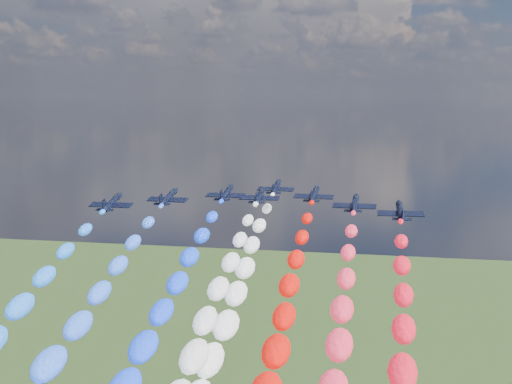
# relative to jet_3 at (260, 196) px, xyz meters

# --- Properties ---
(jet_0) EXTENTS (9.90, 13.46, 5.58)m
(jet_0) POSITION_rel_jet_3_xyz_m (-31.14, -16.85, 0.00)
(jet_0) COLOR black
(jet_1) EXTENTS (10.37, 13.80, 5.58)m
(jet_1) POSITION_rel_jet_3_xyz_m (-21.03, -6.74, 0.00)
(jet_1) COLOR black
(jet_2) EXTENTS (10.08, 13.59, 5.58)m
(jet_2) POSITION_rel_jet_3_xyz_m (-9.00, 2.59, 0.00)
(jet_2) COLOR black
(trail_2) EXTENTS (6.54, 122.82, 48.45)m
(trail_2) POSITION_rel_jet_3_xyz_m (-9.00, -60.93, -22.14)
(trail_2) COLOR #153EF8
(jet_3) EXTENTS (9.76, 13.36, 5.58)m
(jet_3) POSITION_rel_jet_3_xyz_m (0.00, 0.00, 0.00)
(jet_3) COLOR black
(jet_4) EXTENTS (9.80, 13.39, 5.58)m
(jet_4) POSITION_rel_jet_3_xyz_m (1.38, 16.16, 0.00)
(jet_4) COLOR black
(trail_4) EXTENTS (6.54, 122.82, 48.45)m
(trail_4) POSITION_rel_jet_3_xyz_m (1.38, -47.36, -22.14)
(trail_4) COLOR white
(jet_5) EXTENTS (10.35, 13.78, 5.58)m
(jet_5) POSITION_rel_jet_3_xyz_m (12.73, 4.78, 0.00)
(jet_5) COLOR black
(jet_6) EXTENTS (10.16, 13.65, 5.58)m
(jet_6) POSITION_rel_jet_3_xyz_m (23.26, -7.82, 0.00)
(jet_6) COLOR black
(jet_7) EXTENTS (10.42, 13.83, 5.58)m
(jet_7) POSITION_rel_jet_3_xyz_m (33.21, -16.04, 0.00)
(jet_7) COLOR black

